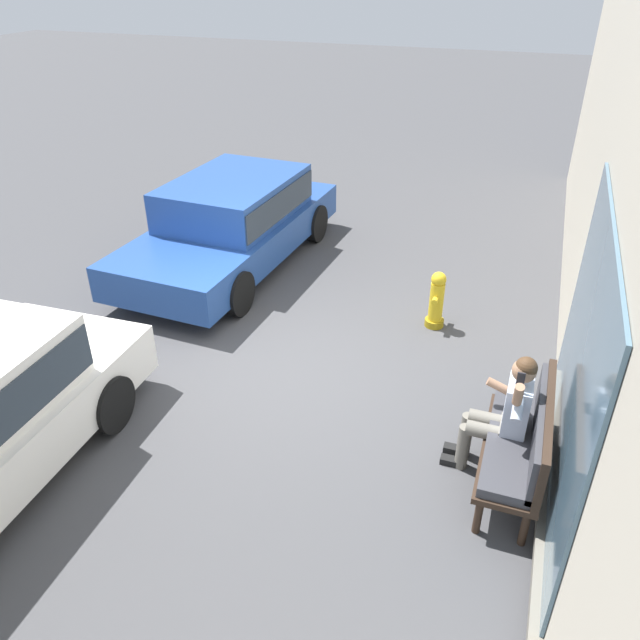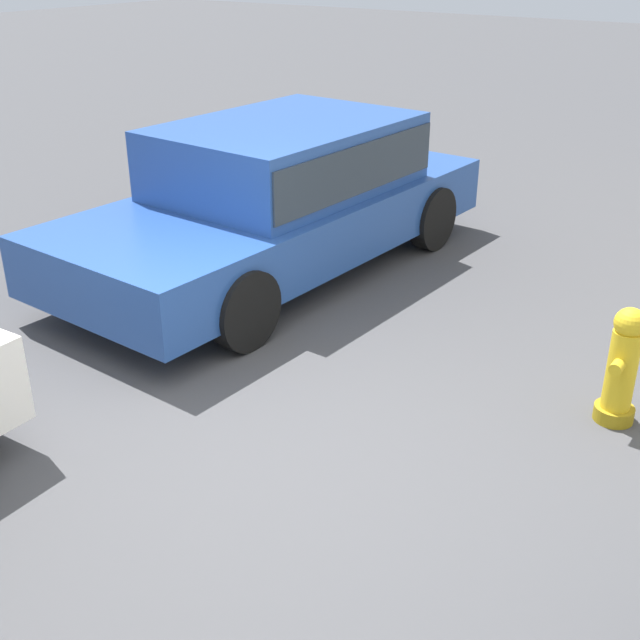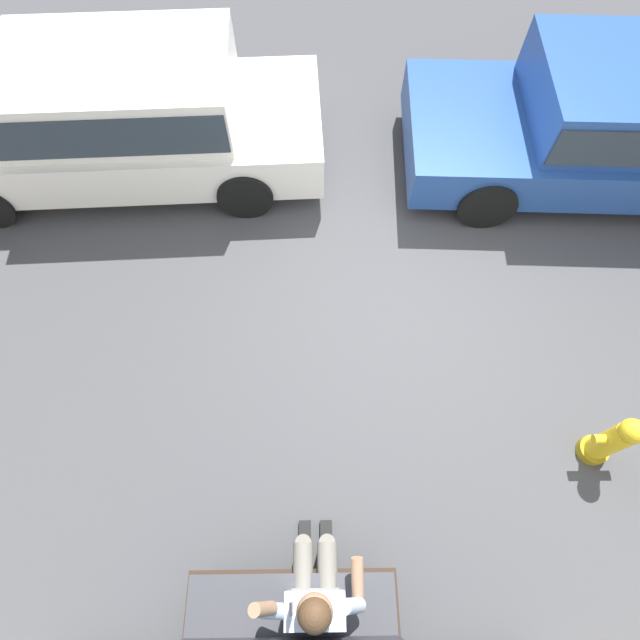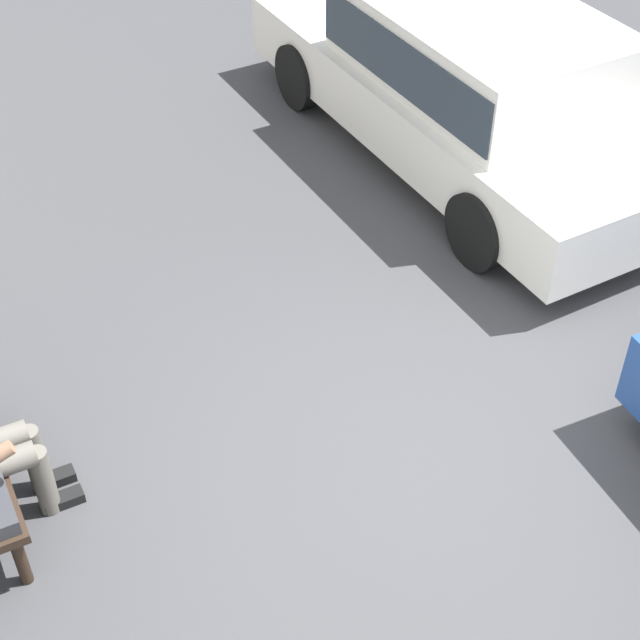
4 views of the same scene
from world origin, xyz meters
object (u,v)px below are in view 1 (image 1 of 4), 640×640
person_on_phone (504,412)px  parked_car_near (233,218)px  fire_hydrant (436,300)px  bench (525,440)px

person_on_phone → parked_car_near: (-3.44, -4.56, 0.06)m
person_on_phone → fire_hydrant: person_on_phone is taller
person_on_phone → parked_car_near: bearing=-127.0°
bench → parked_car_near: (-3.61, -4.78, 0.19)m
parked_car_near → fire_hydrant: 3.62m
bench → person_on_phone: bearing=-127.5°
bench → person_on_phone: size_ratio=1.15×
parked_car_near → fire_hydrant: (0.92, 3.48, -0.37)m
parked_car_near → fire_hydrant: parked_car_near is taller
fire_hydrant → bench: bearing=25.9°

